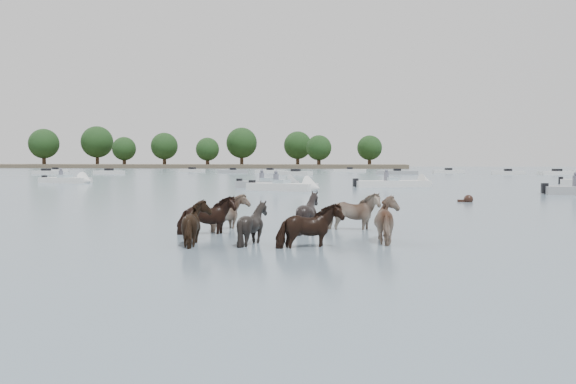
# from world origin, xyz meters

# --- Properties ---
(ground) EXTENTS (400.00, 400.00, 0.00)m
(ground) POSITION_xyz_m (0.00, 0.00, 0.00)
(ground) COLOR slate
(ground) RESTS_ON ground
(shoreline) EXTENTS (160.00, 30.00, 1.00)m
(shoreline) POSITION_xyz_m (-70.00, 150.00, 0.50)
(shoreline) COLOR #4C4233
(shoreline) RESTS_ON ground
(pony_herd) EXTENTS (6.45, 4.68, 1.35)m
(pony_herd) POSITION_xyz_m (1.79, 0.22, 0.40)
(pony_herd) COLOR black
(pony_herd) RESTS_ON ground
(swimming_pony) EXTENTS (0.72, 0.44, 0.44)m
(swimming_pony) POSITION_xyz_m (8.09, 14.39, 0.10)
(swimming_pony) COLOR black
(swimming_pony) RESTS_ON ground
(motorboat_a) EXTENTS (5.02, 2.17, 1.92)m
(motorboat_a) POSITION_xyz_m (-3.49, 27.42, 0.23)
(motorboat_a) COLOR gray
(motorboat_a) RESTS_ON ground
(motorboat_b) EXTENTS (5.26, 3.08, 1.92)m
(motorboat_b) POSITION_xyz_m (-1.76, 23.54, 0.23)
(motorboat_b) COLOR silver
(motorboat_b) RESTS_ON ground
(motorboat_c) EXTENTS (6.27, 3.64, 1.92)m
(motorboat_c) POSITION_xyz_m (5.48, 30.73, 0.22)
(motorboat_c) COLOR silver
(motorboat_c) RESTS_ON ground
(motorboat_f) EXTENTS (5.33, 2.52, 1.92)m
(motorboat_f) POSITION_xyz_m (-23.03, 33.76, 0.23)
(motorboat_f) COLOR silver
(motorboat_f) RESTS_ON ground
(distant_flotilla) EXTENTS (104.92, 26.50, 0.93)m
(distant_flotilla) POSITION_xyz_m (0.21, 77.46, 0.26)
(distant_flotilla) COLOR silver
(distant_flotilla) RESTS_ON ground
(treeline) EXTENTS (144.81, 21.77, 12.45)m
(treeline) POSITION_xyz_m (-77.20, 150.91, 6.68)
(treeline) COLOR #382619
(treeline) RESTS_ON ground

